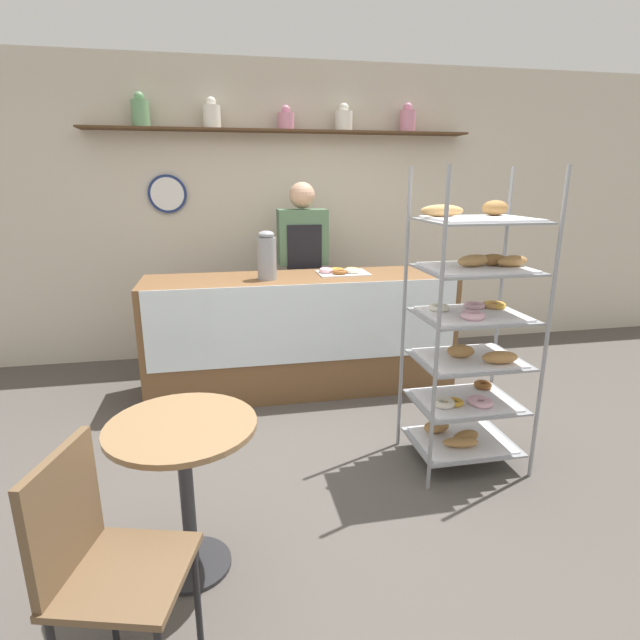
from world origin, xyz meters
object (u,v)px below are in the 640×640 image
object	(u,v)px
cafe_table	(184,462)
donut_tray_counter	(342,272)
cafe_chair	(97,553)
pastry_rack	(471,335)
person_worker	(303,268)
coffee_carafe	(267,256)

from	to	relation	value
cafe_table	donut_tray_counter	xyz separation A→B (m)	(1.14, 1.92, 0.43)
cafe_table	cafe_chair	distance (m)	0.57
cafe_table	cafe_chair	world-z (taller)	cafe_chair
cafe_table	pastry_rack	bearing A→B (deg)	20.49
person_worker	cafe_chair	distance (m)	3.16
pastry_rack	donut_tray_counter	world-z (taller)	pastry_rack
person_worker	donut_tray_counter	size ratio (longest dim) A/B	4.14
person_worker	donut_tray_counter	xyz separation A→B (m)	(0.24, -0.50, 0.05)
person_worker	cafe_table	distance (m)	2.61
pastry_rack	cafe_chair	distance (m)	2.15
pastry_rack	donut_tray_counter	size ratio (longest dim) A/B	4.36
cafe_chair	donut_tray_counter	size ratio (longest dim) A/B	2.23
person_worker	coffee_carafe	xyz separation A→B (m)	(-0.37, -0.60, 0.21)
person_worker	coffee_carafe	size ratio (longest dim) A/B	4.51
person_worker	cafe_table	xyz separation A→B (m)	(-0.90, -2.41, -0.38)
cafe_chair	cafe_table	bearing A→B (deg)	-8.55
coffee_carafe	donut_tray_counter	distance (m)	0.64
coffee_carafe	donut_tray_counter	world-z (taller)	coffee_carafe
coffee_carafe	donut_tray_counter	xyz separation A→B (m)	(0.61, 0.10, -0.16)
person_worker	pastry_rack	bearing A→B (deg)	-69.42
person_worker	cafe_table	size ratio (longest dim) A/B	2.34
cafe_chair	donut_tray_counter	bearing A→B (deg)	-13.94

